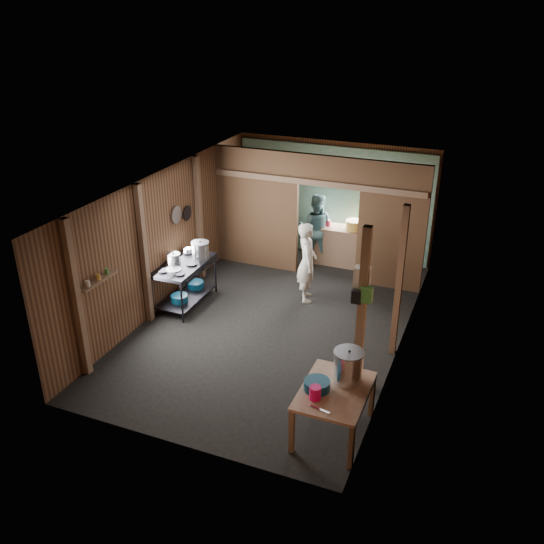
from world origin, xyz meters
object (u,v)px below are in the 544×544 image
at_px(prep_table, 334,411).
at_px(yellow_tub, 354,225).
at_px(pink_bucket, 315,393).
at_px(gas_range, 185,284).
at_px(cook, 307,262).
at_px(stove_pot_large, 200,250).
at_px(stock_pot, 348,367).

xyz_separation_m(prep_table, yellow_tub, (-1.19, 5.45, 0.60)).
bearing_deg(pink_bucket, gas_range, 141.78).
relative_size(gas_range, cook, 0.91).
relative_size(prep_table, stove_pot_large, 3.47).
relative_size(pink_bucket, cook, 0.12).
xyz_separation_m(stove_pot_large, cook, (1.93, 0.70, -0.21)).
xyz_separation_m(gas_range, yellow_tub, (2.52, 2.95, 0.53)).
xyz_separation_m(pink_bucket, cook, (-1.43, 3.83, -0.01)).
bearing_deg(stock_pot, stove_pot_large, 144.43).
bearing_deg(stove_pot_large, gas_range, -115.28).
height_order(yellow_tub, cook, cook).
bearing_deg(stove_pot_large, yellow_tub, 47.77).
distance_m(stove_pot_large, stock_pot, 4.47).
bearing_deg(prep_table, pink_bucket, -123.40).
distance_m(stove_pot_large, pink_bucket, 4.60).
bearing_deg(gas_range, prep_table, -33.94).
xyz_separation_m(gas_range, stove_pot_large, (0.17, 0.36, 0.58)).
distance_m(stock_pot, cook, 3.72).
bearing_deg(cook, stock_pot, -175.58).
bearing_deg(cook, gas_range, 93.72).
xyz_separation_m(stock_pot, yellow_tub, (-1.29, 5.19, 0.02)).
height_order(stock_pot, yellow_tub, stock_pot).
height_order(gas_range, pink_bucket, pink_bucket).
bearing_deg(stock_pot, pink_bucket, -117.98).
relative_size(prep_table, stock_pot, 2.50).
bearing_deg(prep_table, stock_pot, 68.67).
height_order(pink_bucket, yellow_tub, yellow_tub).
distance_m(gas_range, stock_pot, 4.45).
relative_size(stove_pot_large, yellow_tub, 0.93).
xyz_separation_m(stock_pot, cook, (-1.71, 3.30, -0.14)).
height_order(prep_table, stock_pot, stock_pot).
bearing_deg(prep_table, stove_pot_large, 141.10).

